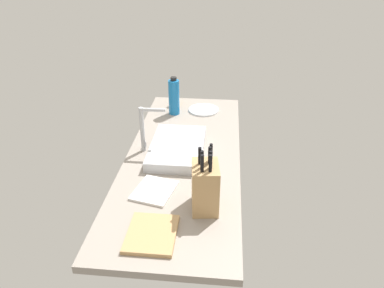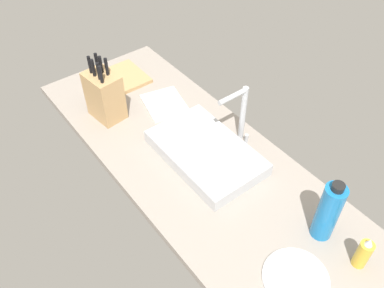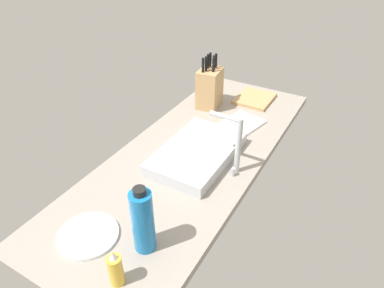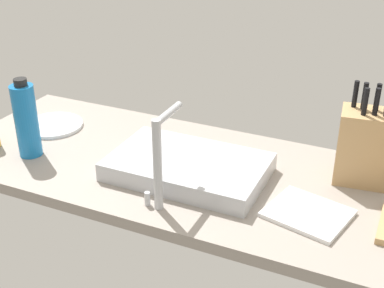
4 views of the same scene
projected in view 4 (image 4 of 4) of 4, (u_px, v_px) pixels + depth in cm
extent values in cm
cube|color=gray|center=(202.00, 176.00, 160.93)|extent=(164.62, 61.73, 3.50)
cube|color=#B7BABF|center=(188.00, 167.00, 157.01)|extent=(45.82, 28.76, 5.56)
cylinder|color=#B7BABF|center=(158.00, 166.00, 136.83)|extent=(2.40, 2.40, 26.10)
cylinder|color=#B7BABF|center=(168.00, 114.00, 136.65)|extent=(2.00, 13.22, 2.00)
cylinder|color=#B7BABF|center=(147.00, 199.00, 143.18)|extent=(1.60, 1.60, 4.00)
cube|color=tan|center=(364.00, 147.00, 150.85)|extent=(16.21, 12.94, 21.75)
cylinder|color=black|center=(378.00, 97.00, 145.39)|extent=(1.56, 1.56, 7.75)
cylinder|color=black|center=(377.00, 102.00, 142.47)|extent=(1.56, 1.56, 7.75)
cylinder|color=black|center=(365.00, 96.00, 146.12)|extent=(1.56, 1.56, 7.75)
cylinder|color=black|center=(365.00, 102.00, 142.56)|extent=(1.56, 1.56, 7.75)
cylinder|color=black|center=(355.00, 94.00, 147.40)|extent=(1.56, 1.56, 7.75)
cylinder|color=#1970B7|center=(26.00, 121.00, 164.64)|extent=(7.29, 7.29, 23.44)
cylinder|color=black|center=(20.00, 82.00, 158.78)|extent=(4.01, 4.01, 2.20)
cylinder|color=white|center=(53.00, 125.00, 187.95)|extent=(20.91, 20.91, 1.20)
cube|color=white|center=(308.00, 213.00, 139.41)|extent=(23.71, 21.47, 1.20)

